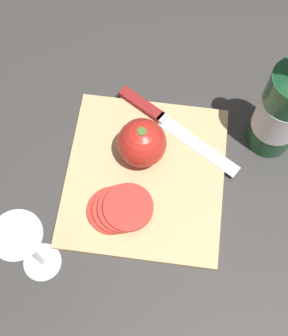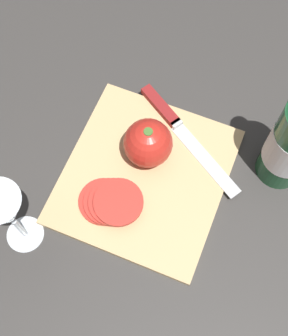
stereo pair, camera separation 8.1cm
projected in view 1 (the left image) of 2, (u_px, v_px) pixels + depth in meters
The scene contains 7 objects.
ground_plane at pixel (144, 182), 0.84m from camera, with size 3.00×3.00×0.00m, color #383533.
cutting_board at pixel (144, 176), 0.84m from camera, with size 0.30×0.28×0.01m.
wine_bottle at pixel (284, 108), 0.77m from camera, with size 0.08×0.08×0.31m.
wine_glass at pixel (26, 245), 0.67m from camera, with size 0.07×0.07×0.18m.
whole_tomato at pixel (142, 143), 0.81m from camera, with size 0.09×0.09×0.09m.
knife at pixel (155, 114), 0.88m from camera, with size 0.16×0.24×0.01m.
tomato_slice_stack_near at pixel (120, 209), 0.79m from camera, with size 0.09×0.11×0.03m.
Camera 1 is at (-0.31, -0.04, 0.78)m, focal length 50.00 mm.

